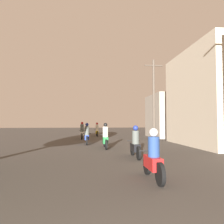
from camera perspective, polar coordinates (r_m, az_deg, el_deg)
The scene contains 9 objects.
motorcycle_red at distance 6.36m, azimuth 10.69°, elevation -11.98°, with size 0.60×1.86×1.45m.
motorcycle_black at distance 10.08m, azimuth 6.12°, elevation -8.48°, with size 0.60×1.93×1.46m.
motorcycle_green at distance 13.49m, azimuth -1.75°, elevation -6.80°, with size 0.60×2.02×1.56m.
motorcycle_blue at distance 16.05m, azimuth -6.57°, elevation -6.14°, with size 0.60×2.10×1.55m.
motorcycle_white at distance 20.79m, azimuth -7.83°, elevation -5.26°, with size 0.60×1.95×1.62m.
motorcycle_yellow at distance 24.88m, azimuth -3.95°, elevation -4.89°, with size 0.60×2.05×1.55m.
building_right_near at distance 17.10m, azimuth 27.21°, elevation 3.26°, with size 5.65×7.38×6.55m.
building_right_far at distance 24.17m, azimuth 15.76°, elevation -1.01°, with size 4.81×5.21×4.48m.
utility_pole_far at distance 19.43m, azimuth 10.87°, elevation 3.60°, with size 1.60×0.20×7.07m.
Camera 1 is at (-0.54, -0.59, 1.62)m, focal length 35.00 mm.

